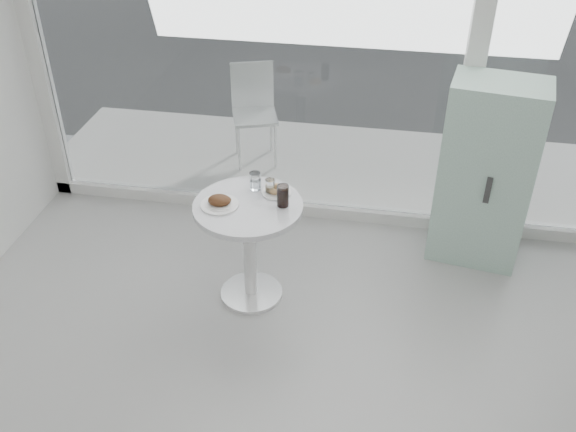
% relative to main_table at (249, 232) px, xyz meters
% --- Properties ---
extents(room_shell, '(6.00, 6.00, 6.00)m').
position_rel_main_table_xyz_m(room_shell, '(0.50, -2.46, 1.36)').
color(room_shell, white).
rests_on(room_shell, ground).
extents(storefront, '(5.00, 0.14, 3.00)m').
position_rel_main_table_xyz_m(storefront, '(0.57, 1.10, 1.16)').
color(storefront, white).
rests_on(storefront, ground).
extents(main_table, '(0.72, 0.72, 0.77)m').
position_rel_main_table_xyz_m(main_table, '(0.00, 0.00, 0.00)').
color(main_table, white).
rests_on(main_table, ground).
extents(patio_deck, '(5.60, 1.60, 0.05)m').
position_rel_main_table_xyz_m(patio_deck, '(0.50, 1.90, -0.53)').
color(patio_deck, silver).
rests_on(patio_deck, ground).
extents(mint_cabinet, '(0.71, 0.53, 1.40)m').
position_rel_main_table_xyz_m(mint_cabinet, '(1.57, 0.79, 0.15)').
color(mint_cabinet, '#87AD9D').
rests_on(mint_cabinet, ground).
extents(patio_chair, '(0.49, 0.49, 0.90)m').
position_rel_main_table_xyz_m(patio_chair, '(-0.39, 1.91, 0.01)').
color(patio_chair, white).
rests_on(patio_chair, patio_deck).
extents(plate_fritter, '(0.25, 0.25, 0.07)m').
position_rel_main_table_xyz_m(plate_fritter, '(-0.17, -0.04, 0.25)').
color(plate_fritter, white).
rests_on(plate_fritter, main_table).
extents(plate_donut, '(0.20, 0.20, 0.05)m').
position_rel_main_table_xyz_m(plate_donut, '(0.16, 0.17, 0.24)').
color(plate_donut, white).
rests_on(plate_donut, main_table).
extents(water_tumbler_a, '(0.08, 0.08, 0.13)m').
position_rel_main_table_xyz_m(water_tumbler_a, '(0.01, 0.19, 0.27)').
color(water_tumbler_a, white).
rests_on(water_tumbler_a, main_table).
extents(water_tumbler_b, '(0.07, 0.07, 0.11)m').
position_rel_main_table_xyz_m(water_tumbler_b, '(0.12, 0.15, 0.27)').
color(water_tumbler_b, white).
rests_on(water_tumbler_b, main_table).
extents(cola_glass, '(0.08, 0.08, 0.15)m').
position_rel_main_table_xyz_m(cola_glass, '(0.23, 0.03, 0.29)').
color(cola_glass, white).
rests_on(cola_glass, main_table).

